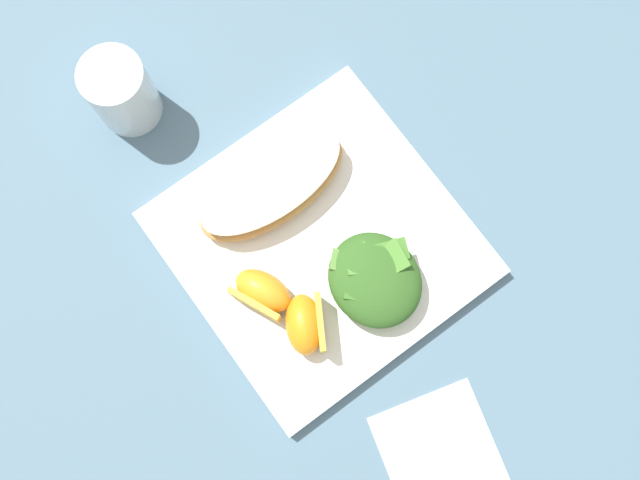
# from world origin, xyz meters

# --- Properties ---
(ground) EXTENTS (3.00, 3.00, 0.00)m
(ground) POSITION_xyz_m (0.00, 0.00, 0.00)
(ground) COLOR slate
(white_plate) EXTENTS (0.28, 0.28, 0.02)m
(white_plate) POSITION_xyz_m (0.00, 0.00, 0.01)
(white_plate) COLOR white
(white_plate) RESTS_ON ground
(cheesy_pizza_bread) EXTENTS (0.08, 0.17, 0.04)m
(cheesy_pizza_bread) POSITION_xyz_m (-0.07, -0.01, 0.03)
(cheesy_pizza_bread) COLOR tan
(cheesy_pizza_bread) RESTS_ON white_plate
(green_salad_pile) EXTENTS (0.10, 0.09, 0.04)m
(green_salad_pile) POSITION_xyz_m (0.07, 0.02, 0.04)
(green_salad_pile) COLOR #336023
(green_salad_pile) RESTS_ON white_plate
(orange_wedge_front) EXTENTS (0.07, 0.06, 0.04)m
(orange_wedge_front) POSITION_xyz_m (0.01, -0.08, 0.04)
(orange_wedge_front) COLOR orange
(orange_wedge_front) RESTS_ON white_plate
(orange_wedge_middle) EXTENTS (0.07, 0.06, 0.04)m
(orange_wedge_middle) POSITION_xyz_m (0.06, -0.06, 0.04)
(orange_wedge_middle) COLOR orange
(orange_wedge_middle) RESTS_ON white_plate
(paper_napkin) EXTENTS (0.13, 0.13, 0.00)m
(paper_napkin) POSITION_xyz_m (0.24, -0.03, 0.00)
(paper_napkin) COLOR white
(paper_napkin) RESTS_ON ground
(drinking_clear_cup) EXTENTS (0.07, 0.07, 0.09)m
(drinking_clear_cup) POSITION_xyz_m (-0.24, -0.08, 0.04)
(drinking_clear_cup) COLOR silver
(drinking_clear_cup) RESTS_ON ground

